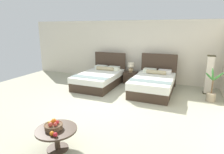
% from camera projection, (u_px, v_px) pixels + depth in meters
% --- Properties ---
extents(ground_plane, '(10.39, 10.06, 0.02)m').
position_uv_depth(ground_plane, '(105.00, 106.00, 5.61)').
color(ground_plane, '#A6A48A').
extents(wall_back, '(10.39, 0.12, 2.56)m').
position_uv_depth(wall_back, '(136.00, 51.00, 8.18)').
color(wall_back, beige).
rests_on(wall_back, ground).
extents(bed_near_window, '(1.43, 2.24, 1.21)m').
position_uv_depth(bed_near_window, '(100.00, 78.00, 7.56)').
color(bed_near_window, '#3B2C20').
rests_on(bed_near_window, ground).
extents(bed_near_corner, '(1.39, 2.16, 1.27)m').
position_uv_depth(bed_near_corner, '(153.00, 84.00, 6.77)').
color(bed_near_corner, '#3B2C20').
rests_on(bed_near_corner, ground).
extents(nightstand, '(0.52, 0.49, 0.46)m').
position_uv_depth(nightstand, '(130.00, 77.00, 7.97)').
color(nightstand, '#3B2C20').
rests_on(nightstand, ground).
extents(table_lamp, '(0.27, 0.27, 0.40)m').
position_uv_depth(table_lamp, '(131.00, 67.00, 7.87)').
color(table_lamp, tan).
rests_on(table_lamp, nightstand).
extents(coffee_table, '(0.77, 0.77, 0.43)m').
position_uv_depth(coffee_table, '(57.00, 134.00, 3.54)').
color(coffee_table, '#3B2C20').
rests_on(coffee_table, ground).
extents(fruit_bowl, '(0.34, 0.34, 0.17)m').
position_uv_depth(fruit_bowl, '(53.00, 126.00, 3.50)').
color(fruit_bowl, brown).
rests_on(fruit_bowl, coffee_table).
extents(loose_apple, '(0.08, 0.08, 0.08)m').
position_uv_depth(loose_apple, '(55.00, 135.00, 3.25)').
color(loose_apple, red).
rests_on(loose_apple, coffee_table).
extents(loose_orange, '(0.08, 0.08, 0.08)m').
position_uv_depth(loose_orange, '(52.00, 133.00, 3.28)').
color(loose_orange, orange).
rests_on(loose_orange, coffee_table).
extents(floor_lamp_corner, '(0.26, 0.26, 1.35)m').
position_uv_depth(floor_lamp_corner, '(209.00, 75.00, 6.55)').
color(floor_lamp_corner, black).
rests_on(floor_lamp_corner, ground).
extents(potted_palm, '(0.53, 0.57, 1.04)m').
position_uv_depth(potted_palm, '(211.00, 93.00, 5.93)').
color(potted_palm, tan).
rests_on(potted_palm, ground).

